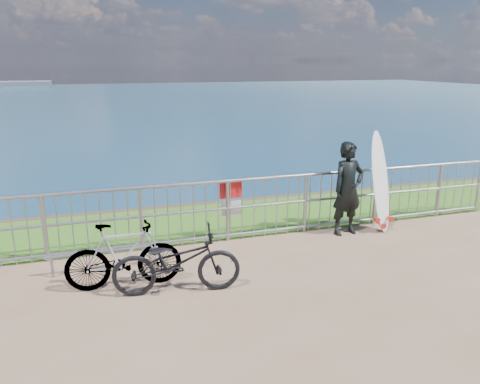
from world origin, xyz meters
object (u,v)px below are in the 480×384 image
object	(u,v)px
surfer	(348,189)
bicycle_far	(123,255)
bicycle_near	(177,262)
surfboard	(381,186)

from	to	relation	value
surfer	bicycle_far	distance (m)	4.20
bicycle_near	surfer	bearing A→B (deg)	-60.40
bicycle_near	bicycle_far	distance (m)	0.78
bicycle_far	bicycle_near	bearing A→B (deg)	-116.24
surfer	surfboard	xyz separation A→B (m)	(0.67, -0.02, 0.01)
bicycle_near	bicycle_far	bearing A→B (deg)	68.84
surfer	bicycle_near	world-z (taller)	surfer
surfer	surfboard	bearing A→B (deg)	-9.35
bicycle_near	surfboard	bearing A→B (deg)	-63.99
surfboard	bicycle_far	bearing A→B (deg)	-168.76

